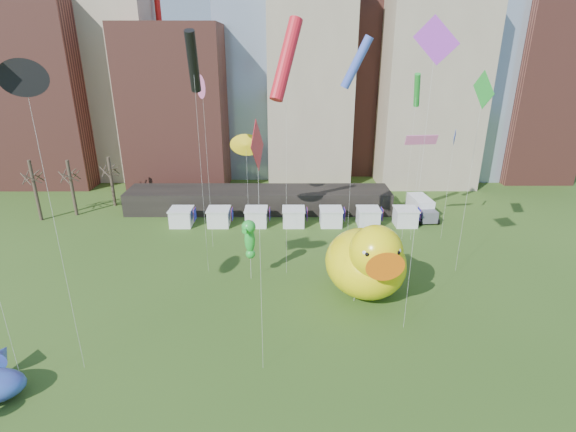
{
  "coord_description": "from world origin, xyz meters",
  "views": [
    {
      "loc": [
        0.11,
        -18.04,
        22.02
      ],
      "look_at": [
        0.18,
        8.12,
        12.0
      ],
      "focal_mm": 27.0,
      "sensor_mm": 36.0,
      "label": 1
    }
  ],
  "objects_px": {
    "small_duck": "(362,248)",
    "seahorse_purple": "(356,263)",
    "seahorse_green": "(250,236)",
    "box_truck": "(421,207)",
    "big_duck": "(367,261)"
  },
  "relations": [
    {
      "from": "small_duck",
      "to": "seahorse_purple",
      "type": "height_order",
      "value": "seahorse_purple"
    },
    {
      "from": "seahorse_green",
      "to": "box_truck",
      "type": "distance_m",
      "value": 29.05
    },
    {
      "from": "big_duck",
      "to": "seahorse_green",
      "type": "distance_m",
      "value": 11.71
    },
    {
      "from": "box_truck",
      "to": "big_duck",
      "type": "bearing_deg",
      "value": -123.43
    },
    {
      "from": "small_duck",
      "to": "box_truck",
      "type": "relative_size",
      "value": 0.63
    },
    {
      "from": "seahorse_green",
      "to": "box_truck",
      "type": "bearing_deg",
      "value": 58.21
    },
    {
      "from": "big_duck",
      "to": "seahorse_purple",
      "type": "relative_size",
      "value": 1.95
    },
    {
      "from": "small_duck",
      "to": "box_truck",
      "type": "height_order",
      "value": "small_duck"
    },
    {
      "from": "big_duck",
      "to": "small_duck",
      "type": "bearing_deg",
      "value": 77.17
    },
    {
      "from": "big_duck",
      "to": "box_truck",
      "type": "height_order",
      "value": "big_duck"
    },
    {
      "from": "seahorse_green",
      "to": "seahorse_purple",
      "type": "bearing_deg",
      "value": -3.35
    },
    {
      "from": "big_duck",
      "to": "box_truck",
      "type": "relative_size",
      "value": 1.65
    },
    {
      "from": "box_truck",
      "to": "small_duck",
      "type": "bearing_deg",
      "value": -132.98
    },
    {
      "from": "big_duck",
      "to": "small_duck",
      "type": "height_order",
      "value": "big_duck"
    },
    {
      "from": "big_duck",
      "to": "seahorse_purple",
      "type": "distance_m",
      "value": 1.75
    }
  ]
}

